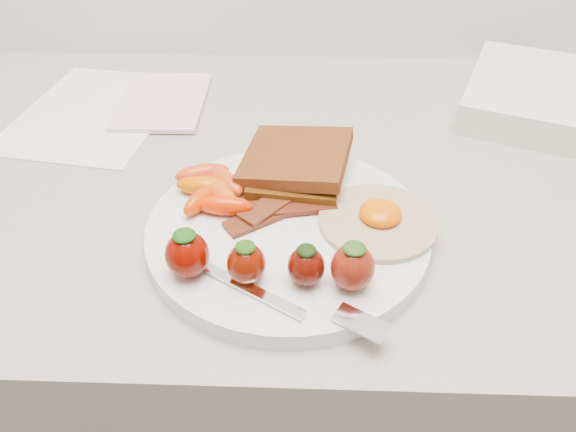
{
  "coord_description": "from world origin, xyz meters",
  "views": [
    {
      "loc": [
        -0.0,
        1.16,
        1.26
      ],
      "look_at": [
        -0.02,
        1.57,
        0.93
      ],
      "focal_mm": 35.0,
      "sensor_mm": 36.0,
      "label": 1
    }
  ],
  "objects": [
    {
      "name": "toast_upper",
      "position": [
        -0.01,
        1.65,
        0.94
      ],
      "size": [
        0.13,
        0.12,
        0.03
      ],
      "primitive_type": "cube",
      "rotation": [
        0.0,
        -0.1,
        -0.18
      ],
      "color": "#4A240D",
      "rests_on": "toast_lower"
    },
    {
      "name": "bacon_strips",
      "position": [
        -0.03,
        1.59,
        0.92
      ],
      "size": [
        0.11,
        0.1,
        0.01
      ],
      "color": "black",
      "rests_on": "plate"
    },
    {
      "name": "toast_lower",
      "position": [
        -0.01,
        1.64,
        0.93
      ],
      "size": [
        0.1,
        0.1,
        0.01
      ],
      "primitive_type": "cube",
      "rotation": [
        0.0,
        0.0,
        -0.12
      ],
      "color": "#451F07",
      "rests_on": "plate"
    },
    {
      "name": "fork",
      "position": [
        -0.01,
        1.46,
        0.92
      ],
      "size": [
        0.16,
        0.08,
        0.0
      ],
      "color": "white",
      "rests_on": "plate"
    },
    {
      "name": "baby_carrots",
      "position": [
        -0.09,
        1.61,
        0.93
      ],
      "size": [
        0.09,
        0.09,
        0.02
      ],
      "color": "#D95800",
      "rests_on": "plate"
    },
    {
      "name": "fried_egg",
      "position": [
        0.07,
        1.57,
        0.92
      ],
      "size": [
        0.14,
        0.14,
        0.02
      ],
      "color": "beige",
      "rests_on": "plate"
    },
    {
      "name": "notepad",
      "position": [
        -0.2,
        1.84,
        0.91
      ],
      "size": [
        0.11,
        0.16,
        0.01
      ],
      "primitive_type": "cube",
      "rotation": [
        0.0,
        0.0,
        0.0
      ],
      "color": "#FFD5DD",
      "rests_on": "paper_sheet"
    },
    {
      "name": "strawberries",
      "position": [
        -0.03,
        1.49,
        0.94
      ],
      "size": [
        0.18,
        0.05,
        0.05
      ],
      "color": "#680700",
      "rests_on": "plate"
    },
    {
      "name": "plate",
      "position": [
        -0.02,
        1.57,
        0.91
      ],
      "size": [
        0.27,
        0.27,
        0.02
      ],
      "primitive_type": "cylinder",
      "color": "white",
      "rests_on": "counter"
    },
    {
      "name": "counter",
      "position": [
        0.0,
        1.7,
        0.45
      ],
      "size": [
        2.0,
        0.6,
        0.9
      ],
      "primitive_type": "cube",
      "color": "gray",
      "rests_on": "ground"
    },
    {
      "name": "paper_sheet",
      "position": [
        -0.28,
        1.81,
        0.9
      ],
      "size": [
        0.22,
        0.27,
        0.0
      ],
      "primitive_type": "cube",
      "rotation": [
        0.0,
        0.0,
        -0.15
      ],
      "color": "white",
      "rests_on": "counter"
    }
  ]
}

